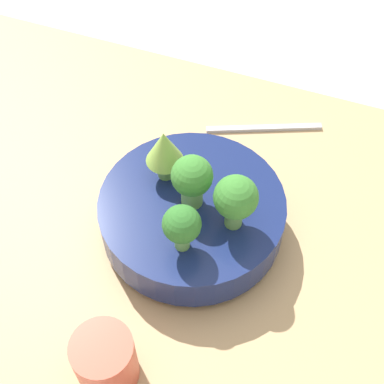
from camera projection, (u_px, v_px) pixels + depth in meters
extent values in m
plane|color=silver|center=(185.00, 229.00, 0.77)|extent=(6.00, 6.00, 0.00)
cube|color=tan|center=(185.00, 222.00, 0.75)|extent=(1.01, 0.62, 0.03)
cylinder|color=navy|center=(192.00, 227.00, 0.72)|extent=(0.11, 0.11, 0.01)
cylinder|color=navy|center=(192.00, 213.00, 0.69)|extent=(0.24, 0.24, 0.05)
cylinder|color=#609347|center=(165.00, 167.00, 0.69)|extent=(0.02, 0.02, 0.03)
cone|color=#84AD47|center=(164.00, 147.00, 0.66)|extent=(0.05, 0.05, 0.05)
cylinder|color=#609347|center=(192.00, 194.00, 0.66)|extent=(0.03, 0.03, 0.03)
sphere|color=#387A2D|center=(192.00, 176.00, 0.63)|extent=(0.05, 0.05, 0.05)
cylinder|color=#6BA34C|center=(182.00, 239.00, 0.62)|extent=(0.02, 0.02, 0.03)
sphere|color=#2D6B28|center=(182.00, 224.00, 0.60)|extent=(0.05, 0.05, 0.05)
cylinder|color=#609347|center=(234.00, 215.00, 0.64)|extent=(0.02, 0.02, 0.03)
sphere|color=#387A2D|center=(236.00, 197.00, 0.61)|extent=(0.05, 0.05, 0.05)
cylinder|color=#C64C38|center=(109.00, 362.00, 0.58)|extent=(0.07, 0.07, 0.08)
cube|color=#B2B2B7|center=(264.00, 128.00, 0.84)|extent=(0.17, 0.08, 0.01)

